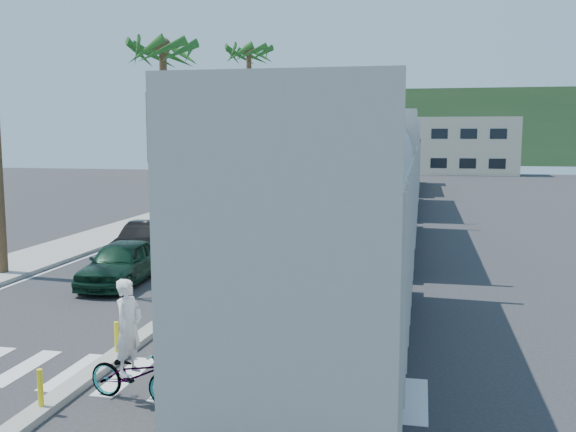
% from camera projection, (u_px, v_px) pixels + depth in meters
% --- Properties ---
extents(ground, '(140.00, 140.00, 0.00)m').
position_uv_depth(ground, '(136.00, 344.00, 15.64)').
color(ground, '#28282B').
rests_on(ground, ground).
extents(sidewalk, '(3.00, 90.00, 0.15)m').
position_uv_depth(sidewalk, '(182.00, 211.00, 41.62)').
color(sidewalk, gray).
rests_on(sidewalk, ground).
extents(rails, '(1.56, 100.00, 0.06)m').
position_uv_depth(rails, '(394.00, 211.00, 41.80)').
color(rails, black).
rests_on(rails, ground).
extents(median, '(0.45, 60.00, 0.85)m').
position_uv_depth(median, '(295.00, 226.00, 35.00)').
color(median, gray).
rests_on(median, ground).
extents(crosswalk, '(14.00, 2.20, 0.01)m').
position_uv_depth(crosswalk, '(96.00, 374.00, 13.70)').
color(crosswalk, silver).
rests_on(crosswalk, ground).
extents(lane_markings, '(9.42, 90.00, 0.01)m').
position_uv_depth(lane_markings, '(277.00, 215.00, 40.34)').
color(lane_markings, silver).
rests_on(lane_markings, ground).
extents(freight_train, '(3.00, 60.94, 5.85)m').
position_uv_depth(freight_train, '(389.00, 175.00, 34.04)').
color(freight_train, '#B2B0A3').
rests_on(freight_train, ground).
extents(palm_trees, '(3.50, 37.20, 13.75)m').
position_uv_depth(palm_trees, '(170.00, 36.00, 37.92)').
color(palm_trees, brown).
rests_on(palm_trees, ground).
extents(buildings, '(38.00, 27.00, 10.00)m').
position_uv_depth(buildings, '(323.00, 138.00, 85.93)').
color(buildings, beige).
rests_on(buildings, ground).
extents(hillside, '(80.00, 20.00, 12.00)m').
position_uv_depth(hillside, '(384.00, 128.00, 111.93)').
color(hillside, '#385628').
rests_on(hillside, ground).
extents(car_lead, '(2.22, 4.58, 1.50)m').
position_uv_depth(car_lead, '(121.00, 263.00, 21.71)').
color(car_lead, '#10311F').
rests_on(car_lead, ground).
extents(car_second, '(2.36, 4.97, 1.56)m').
position_uv_depth(car_second, '(147.00, 241.00, 25.79)').
color(car_second, black).
rests_on(car_second, ground).
extents(car_third, '(2.10, 4.84, 1.38)m').
position_uv_depth(car_third, '(221.00, 222.00, 31.88)').
color(car_third, black).
rests_on(car_third, ground).
extents(car_rear, '(2.78, 4.79, 1.24)m').
position_uv_depth(car_rear, '(244.00, 213.00, 36.19)').
color(car_rear, '#ABAEB1').
rests_on(car_rear, ground).
extents(cyclist, '(1.45, 2.28, 2.39)m').
position_uv_depth(cyclist, '(133.00, 363.00, 12.22)').
color(cyclist, '#9EA0A5').
rests_on(cyclist, ground).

